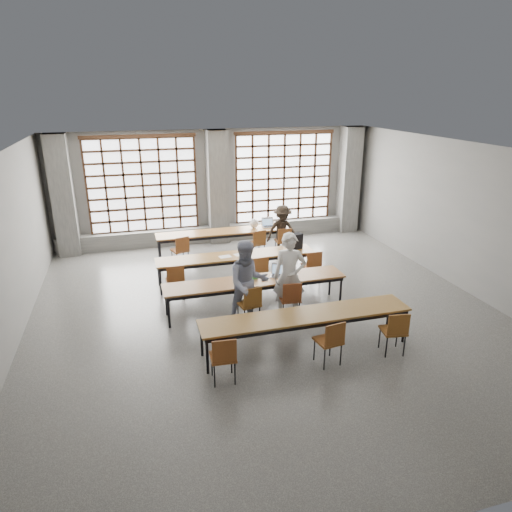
# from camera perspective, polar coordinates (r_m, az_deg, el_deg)

# --- Properties ---
(floor) EXTENTS (11.00, 11.00, 0.00)m
(floor) POSITION_cam_1_polar(r_m,az_deg,el_deg) (10.15, 1.33, -7.04)
(floor) COLOR #474744
(floor) RESTS_ON ground
(ceiling) EXTENTS (11.00, 11.00, 0.00)m
(ceiling) POSITION_cam_1_polar(r_m,az_deg,el_deg) (9.10, 1.51, 12.98)
(ceiling) COLOR silver
(ceiling) RESTS_ON floor
(wall_back) EXTENTS (10.00, 0.00, 10.00)m
(wall_back) POSITION_cam_1_polar(r_m,az_deg,el_deg) (14.65, -5.05, 8.72)
(wall_back) COLOR slate
(wall_back) RESTS_ON floor
(wall_front) EXTENTS (10.00, 0.00, 10.00)m
(wall_front) POSITION_cam_1_polar(r_m,az_deg,el_deg) (5.03, 21.17, -16.43)
(wall_front) COLOR slate
(wall_front) RESTS_ON floor
(wall_left) EXTENTS (0.00, 11.00, 11.00)m
(wall_left) POSITION_cam_1_polar(r_m,az_deg,el_deg) (9.37, -29.23, -0.44)
(wall_left) COLOR slate
(wall_left) RESTS_ON floor
(wall_right) EXTENTS (0.00, 11.00, 11.00)m
(wall_right) POSITION_cam_1_polar(r_m,az_deg,el_deg) (11.91, 25.13, 4.20)
(wall_right) COLOR slate
(wall_right) RESTS_ON floor
(column_left) EXTENTS (0.60, 0.55, 3.50)m
(column_left) POSITION_cam_1_polar(r_m,az_deg,el_deg) (14.24, -23.00, 6.87)
(column_left) COLOR #52524F
(column_left) RESTS_ON floor
(column_mid) EXTENTS (0.60, 0.55, 3.50)m
(column_mid) POSITION_cam_1_polar(r_m,az_deg,el_deg) (14.38, -4.83, 8.52)
(column_mid) COLOR #52524F
(column_mid) RESTS_ON floor
(column_right) EXTENTS (0.60, 0.55, 3.50)m
(column_right) POSITION_cam_1_polar(r_m,az_deg,el_deg) (15.86, 11.54, 9.27)
(column_right) COLOR #52524F
(column_right) RESTS_ON floor
(window_left) EXTENTS (3.32, 0.12, 3.00)m
(window_left) POSITION_cam_1_polar(r_m,az_deg,el_deg) (14.30, -13.98, 8.54)
(window_left) COLOR white
(window_left) RESTS_ON wall_back
(window_right) EXTENTS (3.32, 0.12, 3.00)m
(window_right) POSITION_cam_1_polar(r_m,az_deg,el_deg) (15.13, 3.50, 9.70)
(window_right) COLOR white
(window_right) RESTS_ON wall_back
(sill_ledge) EXTENTS (9.80, 0.35, 0.50)m
(sill_ledge) POSITION_cam_1_polar(r_m,az_deg,el_deg) (14.83, -4.72, 2.89)
(sill_ledge) COLOR #52524F
(sill_ledge) RESTS_ON floor
(desk_row_a) EXTENTS (4.00, 0.70, 0.73)m
(desk_row_a) POSITION_cam_1_polar(r_m,az_deg,el_deg) (13.41, -3.89, 2.89)
(desk_row_a) COLOR brown
(desk_row_a) RESTS_ON floor
(desk_row_b) EXTENTS (4.00, 0.70, 0.73)m
(desk_row_b) POSITION_cam_1_polar(r_m,az_deg,el_deg) (11.45, -2.47, -0.16)
(desk_row_b) COLOR brown
(desk_row_b) RESTS_ON floor
(desk_row_c) EXTENTS (4.00, 0.70, 0.73)m
(desk_row_c) POSITION_cam_1_polar(r_m,az_deg,el_deg) (9.96, -0.07, -3.34)
(desk_row_c) COLOR brown
(desk_row_c) RESTS_ON floor
(desk_row_d) EXTENTS (4.00, 0.70, 0.73)m
(desk_row_d) POSITION_cam_1_polar(r_m,az_deg,el_deg) (8.56, 6.32, -7.62)
(desk_row_d) COLOR brown
(desk_row_d) RESTS_ON floor
(chair_back_left) EXTENTS (0.53, 0.53, 0.88)m
(chair_back_left) POSITION_cam_1_polar(r_m,az_deg,el_deg) (12.66, -9.37, 0.99)
(chair_back_left) COLOR brown
(chair_back_left) RESTS_ON floor
(chair_back_mid) EXTENTS (0.49, 0.49, 0.88)m
(chair_back_mid) POSITION_cam_1_polar(r_m,az_deg,el_deg) (13.06, 0.20, 1.86)
(chair_back_mid) COLOR brown
(chair_back_mid) RESTS_ON floor
(chair_back_right) EXTENTS (0.44, 0.45, 0.88)m
(chair_back_right) POSITION_cam_1_polar(r_m,az_deg,el_deg) (13.29, 3.45, 2.15)
(chair_back_right) COLOR brown
(chair_back_right) RESTS_ON floor
(chair_mid_left) EXTENTS (0.42, 0.43, 0.88)m
(chair_mid_left) POSITION_cam_1_polar(r_m,az_deg,el_deg) (10.68, -10.04, -2.75)
(chair_mid_left) COLOR brown
(chair_mid_left) RESTS_ON floor
(chair_mid_centre) EXTENTS (0.46, 0.47, 0.88)m
(chair_mid_centre) POSITION_cam_1_polar(r_m,az_deg,el_deg) (11.02, 0.37, -1.67)
(chair_mid_centre) COLOR brown
(chair_mid_centre) RESTS_ON floor
(chair_mid_right) EXTENTS (0.43, 0.43, 0.88)m
(chair_mid_right) POSITION_cam_1_polar(r_m,az_deg,el_deg) (11.46, 7.06, -0.95)
(chair_mid_right) COLOR brown
(chair_mid_right) RESTS_ON floor
(chair_front_left) EXTENTS (0.49, 0.49, 0.88)m
(chair_front_left) POSITION_cam_1_polar(r_m,az_deg,el_deg) (9.39, -0.71, -5.71)
(chair_front_left) COLOR brown
(chair_front_left) RESTS_ON floor
(chair_front_right) EXTENTS (0.46, 0.46, 0.88)m
(chair_front_right) POSITION_cam_1_polar(r_m,az_deg,el_deg) (9.64, 4.35, -5.07)
(chair_front_right) COLOR maroon
(chair_front_right) RESTS_ON floor
(chair_near_left) EXTENTS (0.44, 0.45, 0.88)m
(chair_near_left) POSITION_cam_1_polar(r_m,az_deg,el_deg) (7.66, -4.08, -12.24)
(chair_near_left) COLOR brown
(chair_near_left) RESTS_ON floor
(chair_near_mid) EXTENTS (0.48, 0.48, 0.88)m
(chair_near_mid) POSITION_cam_1_polar(r_m,az_deg,el_deg) (8.20, 9.34, -10.14)
(chair_near_mid) COLOR brown
(chair_near_mid) RESTS_ON floor
(chair_near_right) EXTENTS (0.48, 0.49, 0.88)m
(chair_near_right) POSITION_cam_1_polar(r_m,az_deg,el_deg) (8.77, 17.01, -8.67)
(chair_near_right) COLOR brown
(chair_near_right) RESTS_ON floor
(student_male) EXTENTS (0.80, 0.66, 1.88)m
(student_male) POSITION_cam_1_polar(r_m,az_deg,el_deg) (9.59, 4.20, -2.57)
(student_male) COLOR silver
(student_male) RESTS_ON floor
(student_female) EXTENTS (0.89, 0.71, 1.80)m
(student_female) POSITION_cam_1_polar(r_m,az_deg,el_deg) (9.35, -1.01, -3.38)
(student_female) COLOR navy
(student_female) RESTS_ON floor
(student_back) EXTENTS (1.01, 0.63, 1.50)m
(student_back) POSITION_cam_1_polar(r_m,az_deg,el_deg) (13.34, 3.30, 3.19)
(student_back) COLOR black
(student_back) RESTS_ON floor
(laptop_front) EXTENTS (0.46, 0.43, 0.26)m
(laptop_front) POSITION_cam_1_polar(r_m,az_deg,el_deg) (10.16, 2.89, -2.10)
(laptop_front) COLOR #ADADB2
(laptop_front) RESTS_ON desk_row_c
(laptop_back) EXTENTS (0.38, 0.32, 0.26)m
(laptop_back) POSITION_cam_1_polar(r_m,az_deg,el_deg) (13.81, 1.51, 3.99)
(laptop_back) COLOR silver
(laptop_back) RESTS_ON desk_row_a
(mouse) EXTENTS (0.10, 0.07, 0.04)m
(mouse) POSITION_cam_1_polar(r_m,az_deg,el_deg) (10.19, 5.11, -2.35)
(mouse) COLOR white
(mouse) RESTS_ON desk_row_c
(green_box) EXTENTS (0.26, 0.12, 0.09)m
(green_box) POSITION_cam_1_polar(r_m,az_deg,el_deg) (9.98, -0.48, -2.61)
(green_box) COLOR green
(green_box) RESTS_ON desk_row_c
(phone) EXTENTS (0.14, 0.08, 0.01)m
(phone) POSITION_cam_1_polar(r_m,az_deg,el_deg) (9.89, 1.09, -3.06)
(phone) COLOR black
(phone) RESTS_ON desk_row_c
(paper_sheet_b) EXTENTS (0.32, 0.25, 0.00)m
(paper_sheet_b) POSITION_cam_1_polar(r_m,az_deg,el_deg) (11.32, -3.89, -0.07)
(paper_sheet_b) COLOR white
(paper_sheet_b) RESTS_ON desk_row_b
(paper_sheet_c) EXTENTS (0.34, 0.28, 0.00)m
(paper_sheet_c) POSITION_cam_1_polar(r_m,az_deg,el_deg) (11.45, -1.99, 0.20)
(paper_sheet_c) COLOR white
(paper_sheet_c) RESTS_ON desk_row_b
(backpack) EXTENTS (0.36, 0.26, 0.40)m
(backpack) POSITION_cam_1_polar(r_m,az_deg,el_deg) (11.85, 4.99, 1.86)
(backpack) COLOR black
(backpack) RESTS_ON desk_row_b
(plastic_bag) EXTENTS (0.26, 0.21, 0.29)m
(plastic_bag) POSITION_cam_1_polar(r_m,az_deg,el_deg) (13.61, -0.24, 4.10)
(plastic_bag) COLOR white
(plastic_bag) RESTS_ON desk_row_a
(red_pouch) EXTENTS (0.21, 0.13, 0.06)m
(red_pouch) POSITION_cam_1_polar(r_m,az_deg,el_deg) (7.75, -4.17, -12.16)
(red_pouch) COLOR #A41F14
(red_pouch) RESTS_ON chair_near_left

